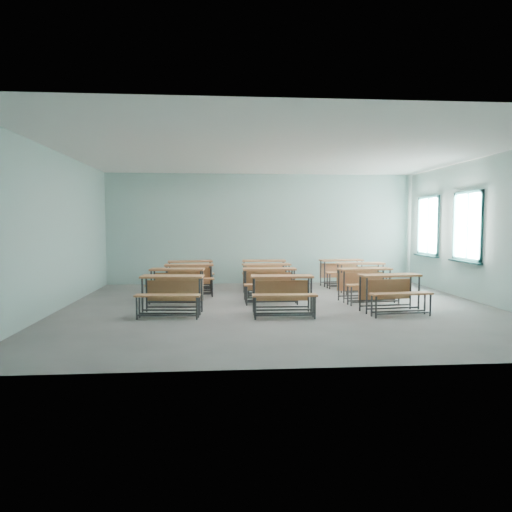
{
  "coord_description": "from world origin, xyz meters",
  "views": [
    {
      "loc": [
        -1.23,
        -9.34,
        1.74
      ],
      "look_at": [
        -0.4,
        1.2,
        1.0
      ],
      "focal_mm": 32.0,
      "sensor_mm": 36.0,
      "label": 1
    }
  ],
  "objects_px": {
    "desk_unit_r0c1": "(283,289)",
    "desk_unit_r0c2": "(392,287)",
    "desk_unit_r0c0": "(171,289)",
    "desk_unit_r2c2": "(362,273)",
    "desk_unit_r2c1": "(267,274)",
    "desk_unit_r1c0": "(177,280)",
    "desk_unit_r1c2": "(366,279)",
    "desk_unit_r3c1": "(264,269)",
    "desk_unit_r2c0": "(189,274)",
    "desk_unit_r3c0": "(190,270)",
    "desk_unit_r3c2": "(343,269)",
    "desk_unit_r1c1": "(270,279)"
  },
  "relations": [
    {
      "from": "desk_unit_r0c1",
      "to": "desk_unit_r0c2",
      "type": "height_order",
      "value": "same"
    },
    {
      "from": "desk_unit_r0c0",
      "to": "desk_unit_r0c1",
      "type": "xyz_separation_m",
      "value": [
        2.13,
        -0.15,
        0.0
      ]
    },
    {
      "from": "desk_unit_r0c0",
      "to": "desk_unit_r2c2",
      "type": "distance_m",
      "value": 5.22
    },
    {
      "from": "desk_unit_r2c1",
      "to": "desk_unit_r1c0",
      "type": "bearing_deg",
      "value": -159.16
    },
    {
      "from": "desk_unit_r1c2",
      "to": "desk_unit_r2c1",
      "type": "xyz_separation_m",
      "value": [
        -2.1,
        1.32,
        0.0
      ]
    },
    {
      "from": "desk_unit_r2c2",
      "to": "desk_unit_r2c1",
      "type": "bearing_deg",
      "value": -179.94
    },
    {
      "from": "desk_unit_r0c2",
      "to": "desk_unit_r3c1",
      "type": "distance_m",
      "value": 4.38
    },
    {
      "from": "desk_unit_r2c2",
      "to": "desk_unit_r0c0",
      "type": "bearing_deg",
      "value": -152.88
    },
    {
      "from": "desk_unit_r0c2",
      "to": "desk_unit_r2c0",
      "type": "distance_m",
      "value": 4.89
    },
    {
      "from": "desk_unit_r2c0",
      "to": "desk_unit_r3c0",
      "type": "height_order",
      "value": "same"
    },
    {
      "from": "desk_unit_r3c2",
      "to": "desk_unit_r2c2",
      "type": "bearing_deg",
      "value": -86.58
    },
    {
      "from": "desk_unit_r1c0",
      "to": "desk_unit_r1c1",
      "type": "relative_size",
      "value": 1.04
    },
    {
      "from": "desk_unit_r3c2",
      "to": "desk_unit_r3c1",
      "type": "bearing_deg",
      "value": 173.02
    },
    {
      "from": "desk_unit_r2c0",
      "to": "desk_unit_r3c1",
      "type": "height_order",
      "value": "same"
    },
    {
      "from": "desk_unit_r0c0",
      "to": "desk_unit_r0c2",
      "type": "height_order",
      "value": "same"
    },
    {
      "from": "desk_unit_r1c2",
      "to": "desk_unit_r3c2",
      "type": "height_order",
      "value": "same"
    },
    {
      "from": "desk_unit_r1c1",
      "to": "desk_unit_r2c0",
      "type": "xyz_separation_m",
      "value": [
        -1.87,
        1.17,
        0.0
      ]
    },
    {
      "from": "desk_unit_r0c0",
      "to": "desk_unit_r1c0",
      "type": "relative_size",
      "value": 1.01
    },
    {
      "from": "desk_unit_r0c0",
      "to": "desk_unit_r1c2",
      "type": "bearing_deg",
      "value": 20.14
    },
    {
      "from": "desk_unit_r0c2",
      "to": "desk_unit_r1c0",
      "type": "xyz_separation_m",
      "value": [
        -4.33,
        1.54,
        0.0
      ]
    },
    {
      "from": "desk_unit_r1c2",
      "to": "desk_unit_r2c2",
      "type": "bearing_deg",
      "value": 69.86
    },
    {
      "from": "desk_unit_r0c0",
      "to": "desk_unit_r1c2",
      "type": "height_order",
      "value": "same"
    },
    {
      "from": "desk_unit_r0c2",
      "to": "desk_unit_r2c1",
      "type": "height_order",
      "value": "same"
    },
    {
      "from": "desk_unit_r0c1",
      "to": "desk_unit_r1c0",
      "type": "bearing_deg",
      "value": 146.01
    },
    {
      "from": "desk_unit_r0c0",
      "to": "desk_unit_r2c1",
      "type": "height_order",
      "value": "same"
    },
    {
      "from": "desk_unit_r3c1",
      "to": "desk_unit_r1c2",
      "type": "bearing_deg",
      "value": -47.69
    },
    {
      "from": "desk_unit_r0c1",
      "to": "desk_unit_r0c2",
      "type": "xyz_separation_m",
      "value": [
        2.17,
        0.02,
        0.0
      ]
    },
    {
      "from": "desk_unit_r1c2",
      "to": "desk_unit_r2c1",
      "type": "height_order",
      "value": "same"
    },
    {
      "from": "desk_unit_r2c1",
      "to": "desk_unit_r3c1",
      "type": "bearing_deg",
      "value": 82.76
    },
    {
      "from": "desk_unit_r2c1",
      "to": "desk_unit_r3c0",
      "type": "height_order",
      "value": "same"
    },
    {
      "from": "desk_unit_r0c2",
      "to": "desk_unit_r3c2",
      "type": "xyz_separation_m",
      "value": [
        0.05,
        3.8,
        0.0
      ]
    },
    {
      "from": "desk_unit_r2c1",
      "to": "desk_unit_r3c2",
      "type": "distance_m",
      "value": 2.55
    },
    {
      "from": "desk_unit_r3c1",
      "to": "desk_unit_r2c2",
      "type": "bearing_deg",
      "value": -21.53
    },
    {
      "from": "desk_unit_r3c0",
      "to": "desk_unit_r3c2",
      "type": "height_order",
      "value": "same"
    },
    {
      "from": "desk_unit_r0c2",
      "to": "desk_unit_r2c0",
      "type": "height_order",
      "value": "same"
    },
    {
      "from": "desk_unit_r1c1",
      "to": "desk_unit_r1c2",
      "type": "height_order",
      "value": "same"
    },
    {
      "from": "desk_unit_r0c1",
      "to": "desk_unit_r2c1",
      "type": "xyz_separation_m",
      "value": [
        -0.03,
        2.62,
        0.0
      ]
    },
    {
      "from": "desk_unit_r3c0",
      "to": "desk_unit_r3c1",
      "type": "bearing_deg",
      "value": -4.51
    },
    {
      "from": "desk_unit_r0c0",
      "to": "desk_unit_r3c1",
      "type": "distance_m",
      "value": 4.26
    },
    {
      "from": "desk_unit_r0c2",
      "to": "desk_unit_r1c2",
      "type": "height_order",
      "value": "same"
    },
    {
      "from": "desk_unit_r0c0",
      "to": "desk_unit_r1c1",
      "type": "height_order",
      "value": "same"
    },
    {
      "from": "desk_unit_r0c0",
      "to": "desk_unit_r1c2",
      "type": "distance_m",
      "value": 4.35
    },
    {
      "from": "desk_unit_r0c2",
      "to": "desk_unit_r1c2",
      "type": "distance_m",
      "value": 1.28
    },
    {
      "from": "desk_unit_r1c0",
      "to": "desk_unit_r2c1",
      "type": "distance_m",
      "value": 2.39
    },
    {
      "from": "desk_unit_r0c1",
      "to": "desk_unit_r3c2",
      "type": "distance_m",
      "value": 4.41
    },
    {
      "from": "desk_unit_r0c2",
      "to": "desk_unit_r3c2",
      "type": "bearing_deg",
      "value": 83.12
    },
    {
      "from": "desk_unit_r0c2",
      "to": "desk_unit_r1c2",
      "type": "bearing_deg",
      "value": 88.26
    },
    {
      "from": "desk_unit_r2c0",
      "to": "desk_unit_r1c1",
      "type": "bearing_deg",
      "value": -35.19
    },
    {
      "from": "desk_unit_r2c0",
      "to": "desk_unit_r2c2",
      "type": "height_order",
      "value": "same"
    },
    {
      "from": "desk_unit_r1c2",
      "to": "desk_unit_r2c0",
      "type": "bearing_deg",
      "value": 155.01
    }
  ]
}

